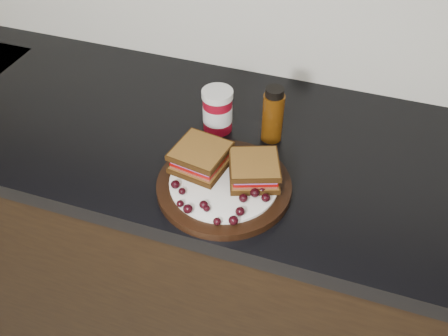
# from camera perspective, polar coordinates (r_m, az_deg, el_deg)

# --- Properties ---
(base_cabinets) EXTENTS (3.96, 0.58, 0.86)m
(base_cabinets) POSITION_cam_1_polar(r_m,az_deg,el_deg) (1.49, 4.77, -11.79)
(base_cabinets) COLOR black
(base_cabinets) RESTS_ON ground_plane
(countertop) EXTENTS (3.98, 0.60, 0.04)m
(countertop) POSITION_cam_1_polar(r_m,az_deg,el_deg) (1.15, 6.04, 1.26)
(countertop) COLOR black
(countertop) RESTS_ON base_cabinets
(plate) EXTENTS (0.28, 0.28, 0.02)m
(plate) POSITION_cam_1_polar(r_m,az_deg,el_deg) (1.04, -0.00, -2.07)
(plate) COLOR black
(plate) RESTS_ON countertop
(sandwich_left) EXTENTS (0.12, 0.12, 0.05)m
(sandwich_left) POSITION_cam_1_polar(r_m,az_deg,el_deg) (1.04, -2.68, 1.21)
(sandwich_left) COLOR brown
(sandwich_left) RESTS_ON plate
(sandwich_right) EXTENTS (0.13, 0.13, 0.05)m
(sandwich_right) POSITION_cam_1_polar(r_m,az_deg,el_deg) (1.02, 3.46, -0.26)
(sandwich_right) COLOR brown
(sandwich_right) RESTS_ON plate
(grape_0) EXTENTS (0.02, 0.02, 0.02)m
(grape_0) POSITION_cam_1_polar(r_m,az_deg,el_deg) (1.01, -5.58, -1.89)
(grape_0) COLOR black
(grape_0) RESTS_ON plate
(grape_1) EXTENTS (0.02, 0.02, 0.01)m
(grape_1) POSITION_cam_1_polar(r_m,az_deg,el_deg) (1.00, -4.81, -2.67)
(grape_1) COLOR black
(grape_1) RESTS_ON plate
(grape_2) EXTENTS (0.02, 0.02, 0.01)m
(grape_2) POSITION_cam_1_polar(r_m,az_deg,el_deg) (0.97, -5.03, -4.08)
(grape_2) COLOR black
(grape_2) RESTS_ON plate
(grape_3) EXTENTS (0.02, 0.02, 0.02)m
(grape_3) POSITION_cam_1_polar(r_m,az_deg,el_deg) (0.96, -4.15, -4.69)
(grape_3) COLOR black
(grape_3) RESTS_ON plate
(grape_4) EXTENTS (0.02, 0.02, 0.02)m
(grape_4) POSITION_cam_1_polar(r_m,az_deg,el_deg) (0.97, -2.35, -4.21)
(grape_4) COLOR black
(grape_4) RESTS_ON plate
(grape_5) EXTENTS (0.01, 0.01, 0.01)m
(grape_5) POSITION_cam_1_polar(r_m,az_deg,el_deg) (0.96, -2.00, -4.64)
(grape_5) COLOR black
(grape_5) RESTS_ON plate
(grape_6) EXTENTS (0.02, 0.02, 0.01)m
(grape_6) POSITION_cam_1_polar(r_m,az_deg,el_deg) (0.94, -0.80, -6.13)
(grape_6) COLOR black
(grape_6) RESTS_ON plate
(grape_7) EXTENTS (0.02, 0.02, 0.02)m
(grape_7) POSITION_cam_1_polar(r_m,az_deg,el_deg) (0.94, 1.08, -6.00)
(grape_7) COLOR black
(grape_7) RESTS_ON plate
(grape_8) EXTENTS (0.02, 0.02, 0.02)m
(grape_8) POSITION_cam_1_polar(r_m,az_deg,el_deg) (0.96, 1.85, -4.99)
(grape_8) COLOR black
(grape_8) RESTS_ON plate
(grape_9) EXTENTS (0.02, 0.02, 0.02)m
(grape_9) POSITION_cam_1_polar(r_m,az_deg,el_deg) (0.98, 2.22, -3.46)
(grape_9) COLOR black
(grape_9) RESTS_ON plate
(grape_10) EXTENTS (0.02, 0.02, 0.02)m
(grape_10) POSITION_cam_1_polar(r_m,az_deg,el_deg) (0.98, 4.79, -3.41)
(grape_10) COLOR black
(grape_10) RESTS_ON plate
(grape_11) EXTENTS (0.02, 0.02, 0.02)m
(grape_11) POSITION_cam_1_polar(r_m,az_deg,el_deg) (0.99, 3.54, -2.85)
(grape_11) COLOR black
(grape_11) RESTS_ON plate
(grape_12) EXTENTS (0.02, 0.02, 0.02)m
(grape_12) POSITION_cam_1_polar(r_m,az_deg,el_deg) (1.00, 4.35, -2.52)
(grape_12) COLOR black
(grape_12) RESTS_ON plate
(grape_13) EXTENTS (0.02, 0.02, 0.02)m
(grape_13) POSITION_cam_1_polar(r_m,az_deg,el_deg) (1.03, 4.76, -0.74)
(grape_13) COLOR black
(grape_13) RESTS_ON plate
(grape_14) EXTENTS (0.02, 0.02, 0.01)m
(grape_14) POSITION_cam_1_polar(r_m,az_deg,el_deg) (1.04, 3.91, -0.47)
(grape_14) COLOR black
(grape_14) RESTS_ON plate
(grape_15) EXTENTS (0.02, 0.02, 0.02)m
(grape_15) POSITION_cam_1_polar(r_m,az_deg,el_deg) (1.05, -1.50, 0.66)
(grape_15) COLOR black
(grape_15) RESTS_ON plate
(grape_16) EXTENTS (0.02, 0.02, 0.02)m
(grape_16) POSITION_cam_1_polar(r_m,az_deg,el_deg) (1.06, -2.36, 0.72)
(grape_16) COLOR black
(grape_16) RESTS_ON plate
(grape_17) EXTENTS (0.02, 0.02, 0.02)m
(grape_17) POSITION_cam_1_polar(r_m,az_deg,el_deg) (1.05, -3.39, 0.42)
(grape_17) COLOR black
(grape_17) RESTS_ON plate
(grape_18) EXTENTS (0.02, 0.02, 0.02)m
(grape_18) POSITION_cam_1_polar(r_m,az_deg,el_deg) (1.04, -4.28, 0.12)
(grape_18) COLOR black
(grape_18) RESTS_ON plate
(grape_19) EXTENTS (0.02, 0.02, 0.02)m
(grape_19) POSITION_cam_1_polar(r_m,az_deg,el_deg) (1.04, -4.89, -0.12)
(grape_19) COLOR black
(grape_19) RESTS_ON plate
(grape_20) EXTENTS (0.02, 0.02, 0.01)m
(grape_20) POSITION_cam_1_polar(r_m,az_deg,el_deg) (1.05, -1.92, 0.50)
(grape_20) COLOR black
(grape_20) RESTS_ON plate
(grape_21) EXTENTS (0.02, 0.02, 0.02)m
(grape_21) POSITION_cam_1_polar(r_m,az_deg,el_deg) (1.04, -2.57, -0.27)
(grape_21) COLOR black
(grape_21) RESTS_ON plate
(grape_22) EXTENTS (0.01, 0.01, 0.01)m
(grape_22) POSITION_cam_1_polar(r_m,az_deg,el_deg) (1.04, -3.73, -0.16)
(grape_22) COLOR black
(grape_22) RESTS_ON plate
(condiment_jar) EXTENTS (0.08, 0.08, 0.11)m
(condiment_jar) POSITION_cam_1_polar(r_m,az_deg,el_deg) (1.16, -0.74, 6.61)
(condiment_jar) COLOR maroon
(condiment_jar) RESTS_ON countertop
(oil_bottle) EXTENTS (0.06, 0.06, 0.14)m
(oil_bottle) POSITION_cam_1_polar(r_m,az_deg,el_deg) (1.13, 5.61, 6.14)
(oil_bottle) COLOR #452306
(oil_bottle) RESTS_ON countertop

